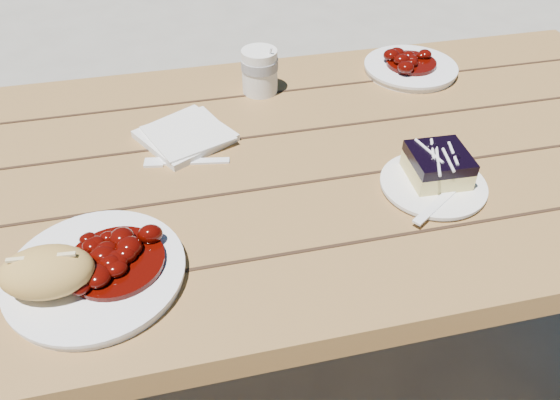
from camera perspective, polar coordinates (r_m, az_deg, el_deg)
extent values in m
plane|color=gray|center=(1.57, -5.97, -19.19)|extent=(60.00, 60.00, 0.00)
cube|color=brown|center=(1.01, -8.75, 1.99)|extent=(2.00, 0.80, 0.05)
cube|color=brown|center=(1.75, 21.24, 2.67)|extent=(0.07, 0.07, 0.70)
cube|color=brown|center=(1.71, -10.16, 7.80)|extent=(1.80, 0.25, 0.04)
cube|color=brown|center=(2.02, 13.87, 4.93)|extent=(0.06, 0.06, 0.42)
cylinder|color=white|center=(0.83, -18.66, -7.36)|extent=(0.25, 0.25, 0.02)
ellipsoid|color=tan|center=(0.80, -23.17, -6.92)|extent=(0.13, 0.09, 0.07)
cylinder|color=white|center=(0.98, 15.68, 1.50)|extent=(0.18, 0.18, 0.01)
cube|color=#F9E687|center=(0.98, 16.06, 3.07)|extent=(0.10, 0.10, 0.03)
cube|color=black|center=(0.97, 16.33, 4.27)|extent=(0.10, 0.10, 0.02)
cylinder|color=white|center=(1.20, -2.13, 13.30)|extent=(0.08, 0.08, 0.10)
cube|color=white|center=(1.08, -9.86, 6.61)|extent=(0.20, 0.20, 0.01)
cylinder|color=white|center=(1.33, 13.46, 13.23)|extent=(0.21, 0.21, 0.02)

